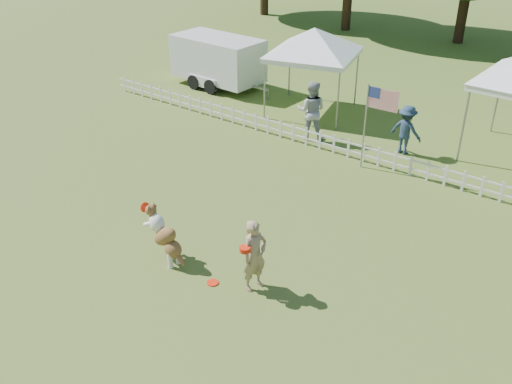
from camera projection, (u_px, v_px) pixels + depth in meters
ground at (215, 280)px, 11.99m from camera, size 120.00×120.00×0.00m
picket_fence at (371, 155)px, 16.72m from camera, size 22.00×0.08×0.60m
handler at (255, 256)px, 11.42m from camera, size 0.49×0.64×1.58m
dog at (165, 237)px, 12.32m from camera, size 1.24×0.56×1.24m
frisbee_on_turf at (213, 283)px, 11.90m from camera, size 0.30×0.30×0.02m
canopy_tent_left at (313, 72)px, 19.99m from camera, size 3.46×3.46×2.92m
cargo_trailer at (218, 61)px, 22.71m from camera, size 4.62×2.18×2.00m
flag_pole at (365, 127)px, 16.09m from camera, size 0.97×0.12×2.51m
spectator_a at (311, 111)px, 18.05m from camera, size 1.15×1.05×1.91m
spectator_b at (406, 130)px, 17.17m from camera, size 1.03×0.64×1.53m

